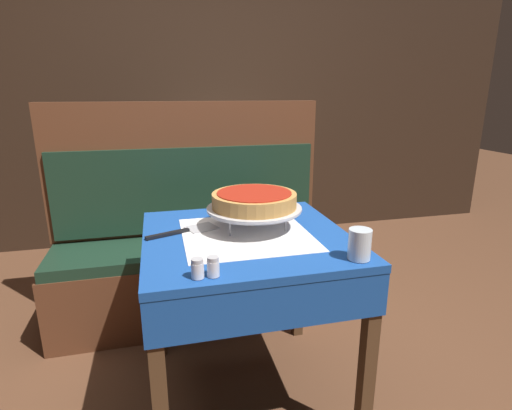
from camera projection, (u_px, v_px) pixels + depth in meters
name	position (u px, v px, depth m)	size (l,w,h in m)	color
ground_plane	(247.00, 390.00, 1.81)	(14.00, 14.00, 0.00)	brown
dining_table_front	(246.00, 260.00, 1.63)	(0.81, 0.81, 0.75)	#194799
dining_table_rear	(230.00, 179.00, 3.17)	(0.80, 0.80, 0.75)	beige
booth_bench	(193.00, 257.00, 2.35)	(1.57, 0.45, 1.25)	brown
back_wall_panel	(193.00, 103.00, 3.42)	(6.00, 0.04, 2.40)	black
pizza_pan_stand	(254.00, 209.00, 1.64)	(0.39, 0.39, 0.09)	#ADADB2
deep_dish_pizza	(254.00, 200.00, 1.63)	(0.35, 0.35, 0.06)	#C68E47
pizza_server	(186.00, 231.00, 1.62)	(0.30, 0.16, 0.01)	#BCBCC1
water_glass_near	(360.00, 244.00, 1.35)	(0.08, 0.08, 0.11)	silver
salt_shaker	(197.00, 268.00, 1.21)	(0.04, 0.04, 0.06)	silver
pepper_shaker	(213.00, 267.00, 1.23)	(0.04, 0.04, 0.06)	silver
napkin_holder	(247.00, 199.00, 1.94)	(0.10, 0.05, 0.09)	#B2B2B7
condiment_caddy	(232.00, 162.00, 3.03)	(0.14, 0.14, 0.17)	black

